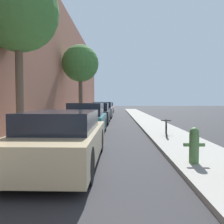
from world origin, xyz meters
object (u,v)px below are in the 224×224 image
(fire_hydrant, at_px, (194,145))
(bicycle, at_px, (166,127))
(parked_car_grey, at_px, (103,110))
(parked_car_silver, at_px, (108,107))
(parked_car_black, at_px, (97,113))
(street_tree_near, at_px, (18,12))
(parked_car_maroon, at_px, (106,108))
(parked_car_champagne, at_px, (63,138))
(street_tree_far, at_px, (80,64))
(parked_car_teal, at_px, (87,120))

(fire_hydrant, bearing_deg, bicycle, 86.42)
(parked_car_grey, xyz_separation_m, fire_hydrant, (3.29, -16.31, -0.15))
(parked_car_silver, relative_size, fire_hydrant, 5.21)
(parked_car_black, distance_m, street_tree_near, 9.15)
(parked_car_maroon, height_order, bicycle, parked_car_maroon)
(parked_car_maroon, xyz_separation_m, fire_hydrant, (3.31, -21.81, -0.13))
(street_tree_near, distance_m, fire_hydrant, 7.69)
(parked_car_champagne, xyz_separation_m, street_tree_near, (-2.35, 2.83, 4.27))
(parked_car_maroon, height_order, street_tree_far, street_tree_far)
(parked_car_teal, height_order, parked_car_maroon, parked_car_teal)
(parked_car_maroon, bearing_deg, street_tree_far, -98.63)
(parked_car_silver, xyz_separation_m, bicycle, (3.51, -22.70, -0.20))
(parked_car_champagne, relative_size, street_tree_far, 0.75)
(parked_car_grey, relative_size, street_tree_far, 0.70)
(street_tree_far, bearing_deg, street_tree_near, -94.79)
(bicycle, bearing_deg, fire_hydrant, -82.38)
(parked_car_champagne, height_order, parked_car_black, parked_car_black)
(parked_car_grey, bearing_deg, street_tree_near, -99.60)
(street_tree_far, bearing_deg, fire_hydrant, -68.77)
(parked_car_teal, bearing_deg, parked_car_grey, 90.08)
(parked_car_champagne, relative_size, parked_car_black, 0.98)
(parked_car_champagne, height_order, street_tree_far, street_tree_far)
(parked_car_teal, bearing_deg, parked_car_silver, 89.93)
(parked_car_champagne, bearing_deg, fire_hydrant, -4.55)
(parked_car_teal, bearing_deg, fire_hydrant, -57.99)
(parked_car_black, xyz_separation_m, parked_car_grey, (0.01, 5.43, 0.02))
(parked_car_teal, bearing_deg, street_tree_far, 101.95)
(street_tree_near, xyz_separation_m, fire_hydrant, (5.53, -3.08, -4.37))
(parked_car_black, relative_size, street_tree_near, 0.71)
(parked_car_black, xyz_separation_m, fire_hydrant, (3.30, -10.88, -0.13))
(parked_car_champagne, xyz_separation_m, fire_hydrant, (3.18, -0.25, -0.10))
(parked_car_grey, distance_m, parked_car_silver, 10.64)
(parked_car_grey, height_order, fire_hydrant, parked_car_grey)
(parked_car_teal, height_order, street_tree_near, street_tree_near)
(parked_car_maroon, distance_m, parked_car_silver, 5.14)
(parked_car_teal, relative_size, parked_car_silver, 0.90)
(street_tree_far, bearing_deg, parked_car_maroon, 81.37)
(parked_car_maroon, distance_m, street_tree_near, 19.33)
(fire_hydrant, height_order, bicycle, fire_hydrant)
(parked_car_grey, height_order, parked_car_maroon, parked_car_grey)
(fire_hydrant, bearing_deg, parked_car_grey, 101.40)
(parked_car_silver, height_order, street_tree_far, street_tree_far)
(fire_hydrant, bearing_deg, parked_car_maroon, 98.63)
(parked_car_maroon, xyz_separation_m, parked_car_silver, (0.06, 5.14, -0.02))
(parked_car_champagne, distance_m, parked_car_black, 10.63)
(parked_car_teal, height_order, parked_car_grey, parked_car_grey)
(parked_car_silver, bearing_deg, fire_hydrant, -83.13)
(parked_car_teal, relative_size, fire_hydrant, 4.72)
(parked_car_champagne, distance_m, street_tree_far, 12.71)
(parked_car_black, relative_size, bicycle, 2.75)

